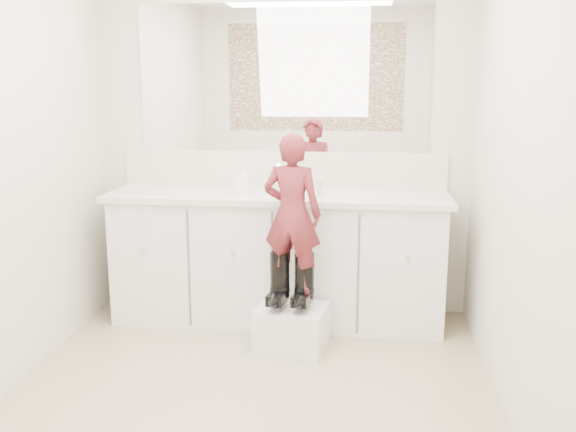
# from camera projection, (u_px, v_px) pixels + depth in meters

# --- Properties ---
(floor) EXTENTS (3.00, 3.00, 0.00)m
(floor) POSITION_uv_depth(u_px,v_px,m) (246.00, 405.00, 3.29)
(floor) COLOR #8F785D
(floor) RESTS_ON ground
(wall_back) EXTENTS (2.60, 0.00, 2.60)m
(wall_back) POSITION_uv_depth(u_px,v_px,m) (283.00, 143.00, 4.49)
(wall_back) COLOR beige
(wall_back) RESTS_ON floor
(wall_front) EXTENTS (2.60, 0.00, 2.60)m
(wall_front) POSITION_uv_depth(u_px,v_px,m) (129.00, 260.00, 1.58)
(wall_front) COLOR beige
(wall_front) RESTS_ON floor
(wall_right) EXTENTS (0.00, 3.00, 3.00)m
(wall_right) POSITION_uv_depth(u_px,v_px,m) (527.00, 178.00, 2.88)
(wall_right) COLOR beige
(wall_right) RESTS_ON floor
(vanity_cabinet) EXTENTS (2.20, 0.55, 0.85)m
(vanity_cabinet) POSITION_uv_depth(u_px,v_px,m) (278.00, 260.00, 4.39)
(vanity_cabinet) COLOR silver
(vanity_cabinet) RESTS_ON floor
(countertop) EXTENTS (2.28, 0.58, 0.04)m
(countertop) POSITION_uv_depth(u_px,v_px,m) (277.00, 196.00, 4.28)
(countertop) COLOR beige
(countertop) RESTS_ON vanity_cabinet
(backsplash) EXTENTS (2.28, 0.03, 0.25)m
(backsplash) POSITION_uv_depth(u_px,v_px,m) (283.00, 169.00, 4.51)
(backsplash) COLOR beige
(backsplash) RESTS_ON countertop
(mirror) EXTENTS (2.00, 0.02, 1.00)m
(mirror) POSITION_uv_depth(u_px,v_px,m) (283.00, 79.00, 4.39)
(mirror) COLOR white
(mirror) RESTS_ON wall_back
(dot_panel) EXTENTS (2.00, 0.01, 1.20)m
(dot_panel) POSITION_uv_depth(u_px,v_px,m) (121.00, 74.00, 1.49)
(dot_panel) COLOR #472819
(dot_panel) RESTS_ON wall_front
(faucet) EXTENTS (0.08, 0.08, 0.10)m
(faucet) POSITION_uv_depth(u_px,v_px,m) (281.00, 182.00, 4.42)
(faucet) COLOR silver
(faucet) RESTS_ON countertop
(cup) EXTENTS (0.11, 0.11, 0.10)m
(cup) POSITION_uv_depth(u_px,v_px,m) (315.00, 186.00, 4.27)
(cup) COLOR beige
(cup) RESTS_ON countertop
(soap_bottle) EXTENTS (0.10, 0.10, 0.18)m
(soap_bottle) POSITION_uv_depth(u_px,v_px,m) (244.00, 179.00, 4.28)
(soap_bottle) COLOR white
(soap_bottle) RESTS_ON countertop
(step_stool) EXTENTS (0.46, 0.41, 0.26)m
(step_stool) POSITION_uv_depth(u_px,v_px,m) (292.00, 327.00, 3.97)
(step_stool) COLOR silver
(step_stool) RESTS_ON floor
(boot_left) EXTENTS (0.16, 0.25, 0.34)m
(boot_left) POSITION_uv_depth(u_px,v_px,m) (280.00, 280.00, 3.91)
(boot_left) COLOR black
(boot_left) RESTS_ON step_stool
(boot_right) EXTENTS (0.16, 0.25, 0.34)m
(boot_right) POSITION_uv_depth(u_px,v_px,m) (304.00, 281.00, 3.90)
(boot_right) COLOR black
(boot_right) RESTS_ON step_stool
(toddler) EXTENTS (0.39, 0.29, 0.97)m
(toddler) POSITION_uv_depth(u_px,v_px,m) (292.00, 214.00, 3.82)
(toddler) COLOR #A8333F
(toddler) RESTS_ON step_stool
(toothbrush) EXTENTS (0.14, 0.03, 0.06)m
(toothbrush) POSITION_uv_depth(u_px,v_px,m) (304.00, 204.00, 3.80)
(toothbrush) COLOR pink
(toothbrush) RESTS_ON toddler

